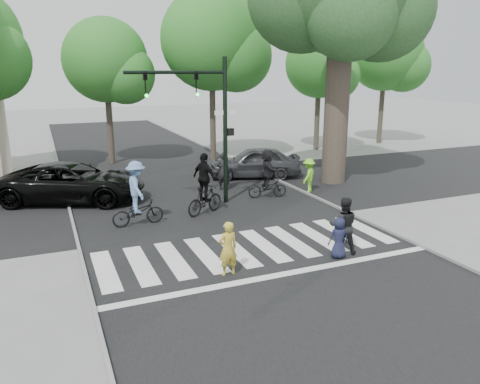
% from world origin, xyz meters
% --- Properties ---
extents(ground, '(120.00, 120.00, 0.00)m').
position_xyz_m(ground, '(0.00, 0.00, 0.00)').
color(ground, gray).
rests_on(ground, ground).
extents(road_stem, '(10.00, 70.00, 0.01)m').
position_xyz_m(road_stem, '(0.00, 5.00, 0.01)').
color(road_stem, black).
rests_on(road_stem, ground).
extents(road_cross, '(70.00, 10.00, 0.01)m').
position_xyz_m(road_cross, '(0.00, 8.00, 0.01)').
color(road_cross, black).
rests_on(road_cross, ground).
extents(curb_left, '(0.10, 70.00, 0.10)m').
position_xyz_m(curb_left, '(-5.05, 5.00, 0.05)').
color(curb_left, gray).
rests_on(curb_left, ground).
extents(curb_right, '(0.10, 70.00, 0.10)m').
position_xyz_m(curb_right, '(5.05, 5.00, 0.05)').
color(curb_right, gray).
rests_on(curb_right, ground).
extents(crosswalk, '(10.00, 3.85, 0.01)m').
position_xyz_m(crosswalk, '(0.00, 0.66, 0.01)').
color(crosswalk, silver).
rests_on(crosswalk, ground).
extents(traffic_signal, '(4.45, 0.29, 6.00)m').
position_xyz_m(traffic_signal, '(0.35, 6.20, 3.90)').
color(traffic_signal, black).
rests_on(traffic_signal, ground).
extents(bg_tree_2, '(5.04, 4.80, 8.40)m').
position_xyz_m(bg_tree_2, '(-1.76, 16.62, 5.78)').
color(bg_tree_2, brown).
rests_on(bg_tree_2, ground).
extents(bg_tree_3, '(6.30, 6.00, 10.20)m').
position_xyz_m(bg_tree_3, '(4.31, 15.27, 6.94)').
color(bg_tree_3, brown).
rests_on(bg_tree_3, ground).
extents(bg_tree_4, '(4.83, 4.60, 8.15)m').
position_xyz_m(bg_tree_4, '(12.23, 16.12, 5.64)').
color(bg_tree_4, brown).
rests_on(bg_tree_4, ground).
extents(bg_tree_5, '(5.67, 5.40, 9.30)m').
position_xyz_m(bg_tree_5, '(18.27, 16.69, 6.36)').
color(bg_tree_5, brown).
rests_on(bg_tree_5, ground).
extents(pedestrian_woman, '(0.60, 0.42, 1.55)m').
position_xyz_m(pedestrian_woman, '(-1.40, -0.61, 0.78)').
color(pedestrian_woman, gold).
rests_on(pedestrian_woman, ground).
extents(pedestrian_child, '(0.68, 0.51, 1.27)m').
position_xyz_m(pedestrian_child, '(2.11, -0.78, 0.63)').
color(pedestrian_child, '#1B1E3A').
rests_on(pedestrian_child, ground).
extents(pedestrian_adult, '(1.08, 0.98, 1.80)m').
position_xyz_m(pedestrian_adult, '(2.43, -0.53, 0.90)').
color(pedestrian_adult, black).
rests_on(pedestrian_adult, ground).
extents(cyclist_left, '(1.91, 1.26, 2.38)m').
position_xyz_m(cyclist_left, '(-2.84, 4.63, 1.03)').
color(cyclist_left, black).
rests_on(cyclist_left, ground).
extents(cyclist_mid, '(1.88, 1.31, 2.42)m').
position_xyz_m(cyclist_mid, '(-0.15, 4.97, 0.99)').
color(cyclist_mid, black).
rests_on(cyclist_mid, ground).
extents(cyclist_right, '(1.79, 1.66, 2.16)m').
position_xyz_m(cyclist_right, '(3.15, 6.16, 0.96)').
color(cyclist_right, black).
rests_on(cyclist_right, ground).
extents(car_suv, '(6.61, 4.85, 1.67)m').
position_xyz_m(car_suv, '(-4.77, 8.87, 0.83)').
color(car_suv, black).
rests_on(car_suv, ground).
extents(car_grey, '(5.09, 3.35, 1.61)m').
position_xyz_m(car_grey, '(4.30, 10.02, 0.81)').
color(car_grey, '#37383C').
rests_on(car_grey, ground).
extents(bystander_hivis, '(1.16, 1.10, 1.58)m').
position_xyz_m(bystander_hivis, '(5.31, 6.26, 0.79)').
color(bystander_hivis, '#7AE129').
rests_on(bystander_hivis, ground).
extents(bystander_dark, '(0.78, 0.68, 1.79)m').
position_xyz_m(bystander_dark, '(1.87, 8.18, 0.90)').
color(bystander_dark, black).
rests_on(bystander_dark, ground).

